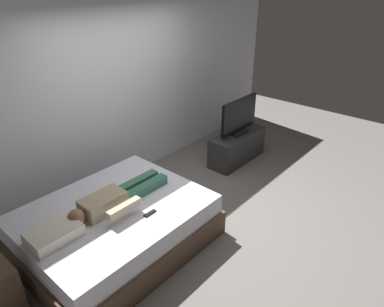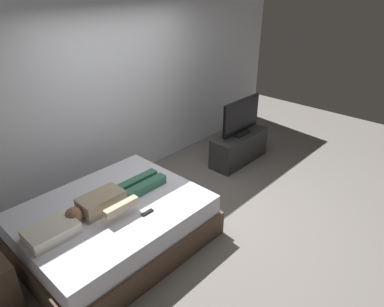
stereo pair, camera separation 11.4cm
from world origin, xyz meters
The scene contains 8 objects.
ground_plane centered at (0.00, 0.00, 0.00)m, with size 10.00×10.00×0.00m, color slate.
back_wall centered at (0.40, 1.62, 1.40)m, with size 6.40×0.10×2.80m, color silver.
bed centered at (-1.06, 0.40, 0.26)m, with size 2.03×1.62×0.54m.
pillow centered at (-1.75, 0.40, 0.60)m, with size 0.48×0.34×0.12m, color silver.
person centered at (-1.03, 0.41, 0.62)m, with size 1.26×0.46×0.18m.
remote centered at (-0.88, 0.00, 0.55)m, with size 0.15×0.04×0.02m, color black.
tv_stand centered at (1.59, 0.55, 0.25)m, with size 1.10×0.40×0.50m, color #2D2D2D.
tv centered at (1.59, 0.55, 0.78)m, with size 0.88×0.20×0.59m.
Camera 2 is at (-2.76, -2.39, 2.80)m, focal length 32.34 mm.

